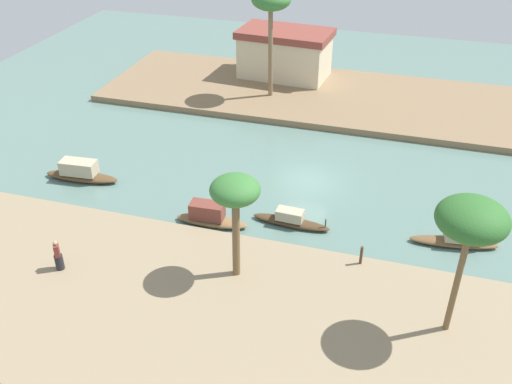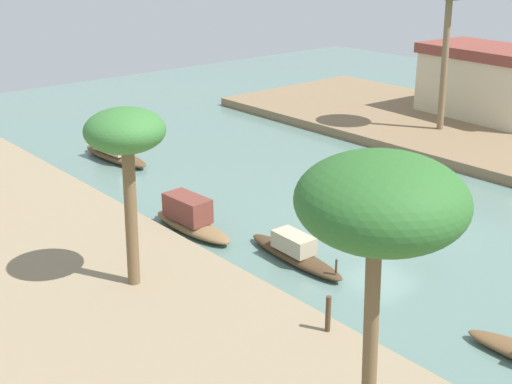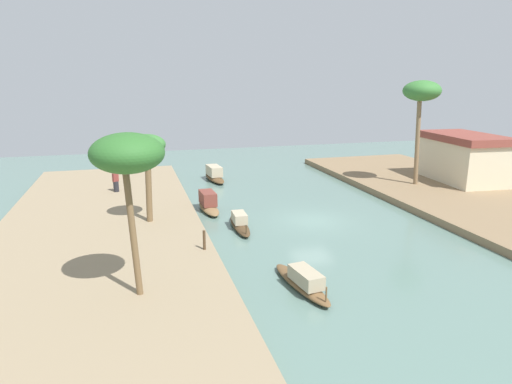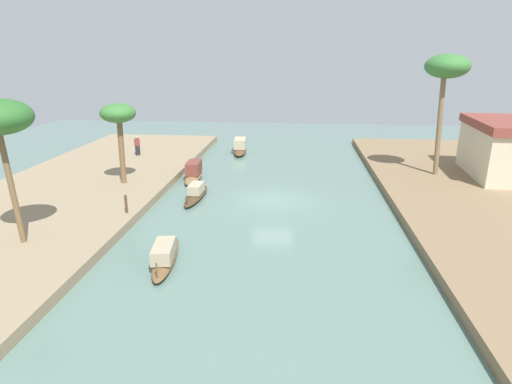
% 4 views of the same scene
% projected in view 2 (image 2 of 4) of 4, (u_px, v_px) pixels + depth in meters
% --- Properties ---
extents(river_water, '(64.00, 64.00, 0.00)m').
position_uv_depth(river_water, '(385.00, 222.00, 25.11)').
color(river_water, slate).
rests_on(river_water, ground).
extents(riverbank_left, '(38.14, 11.65, 0.48)m').
position_uv_depth(riverbank_left, '(63.00, 343.00, 17.12)').
color(riverbank_left, '#937F60').
rests_on(riverbank_left, ground).
extents(sampan_foreground, '(4.35, 1.05, 0.94)m').
position_uv_depth(sampan_foreground, '(295.00, 252.00, 21.95)').
color(sampan_foreground, '#47331E').
rests_on(sampan_foreground, river_water).
extents(sampan_upstream_small, '(4.06, 1.26, 1.31)m').
position_uv_depth(sampan_upstream_small, '(190.00, 218.00, 24.18)').
color(sampan_upstream_small, brown).
rests_on(sampan_upstream_small, river_water).
extents(sampan_near_left_bank, '(4.75, 1.51, 1.31)m').
position_uv_depth(sampan_near_left_bank, '(114.00, 150.00, 32.05)').
color(sampan_near_left_bank, brown).
rests_on(sampan_near_left_bank, river_water).
extents(mooring_post, '(0.14, 0.14, 1.00)m').
position_uv_depth(mooring_post, '(328.00, 314.00, 17.05)').
color(mooring_post, '#4C3823').
rests_on(mooring_post, riverbank_left).
extents(palm_tree_left_near, '(2.24, 2.24, 5.24)m').
position_uv_depth(palm_tree_left_near, '(125.00, 138.00, 18.14)').
color(palm_tree_left_near, brown).
rests_on(palm_tree_left_near, riverbank_left).
extents(palm_tree_left_far, '(2.74, 2.74, 6.42)m').
position_uv_depth(palm_tree_left_far, '(381.00, 206.00, 10.34)').
color(palm_tree_left_far, brown).
rests_on(palm_tree_left_far, riverbank_left).
extents(riverside_building, '(7.85, 4.99, 3.93)m').
position_uv_depth(riverside_building, '(489.00, 81.00, 37.76)').
color(riverside_building, beige).
rests_on(riverside_building, riverbank_right).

